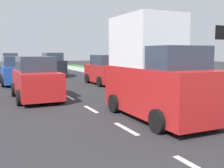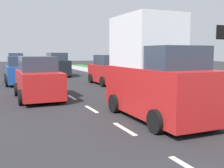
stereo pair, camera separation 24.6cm
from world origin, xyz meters
name	(u,v)px [view 2 (the right image)]	position (x,y,z in m)	size (l,w,h in m)	color
ground_plane	(43,80)	(0.00, 21.00, 0.00)	(96.00, 96.00, 0.00)	#28282B
sidewalk_right	(208,94)	(7.20, 10.00, 0.00)	(2.40, 72.00, 0.14)	#9E9E99
lane_center_line	(36,76)	(0.00, 25.20, 0.00)	(0.14, 46.40, 0.01)	silver
delivery_truck	(155,71)	(1.58, 6.61, 1.61)	(2.16, 4.60, 3.54)	red
car_oncoming_third	(16,64)	(-1.49, 29.59, 1.01)	(1.87, 4.35, 2.17)	slate
car_parked_far	(109,71)	(3.88, 16.19, 0.96)	(2.07, 3.88, 2.07)	red
car_oncoming_second	(20,71)	(-1.90, 18.79, 0.92)	(2.04, 4.12, 1.98)	#1E4799
car_outgoing_far	(57,65)	(1.84, 24.06, 1.03)	(1.98, 4.39, 2.21)	black
car_oncoming_lead	(38,79)	(-1.58, 12.02, 0.96)	(2.04, 4.33, 2.06)	red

